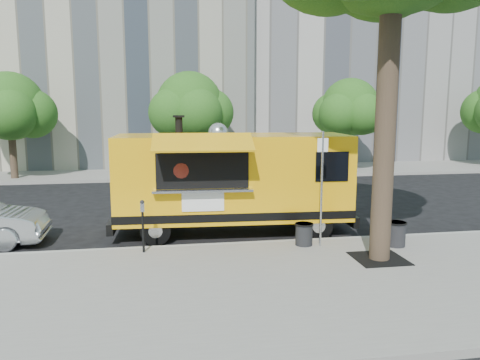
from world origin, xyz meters
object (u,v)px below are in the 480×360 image
object	(u,v)px
far_tree_b	(190,105)
food_truck	(232,179)
sign_post	(322,182)
far_tree_a	(10,106)
parking_meter	(143,220)
far_tree_c	(350,108)
trash_bin_left	(304,233)
trash_bin_right	(396,233)

from	to	relation	value
far_tree_b	food_truck	size ratio (longest dim) A/B	0.77
sign_post	food_truck	bearing A→B (deg)	133.69
far_tree_a	food_truck	size ratio (longest dim) A/B	0.75
far_tree_a	far_tree_b	size ratio (longest dim) A/B	0.97
far_tree_a	parking_meter	world-z (taller)	far_tree_a
far_tree_c	far_tree_a	bearing A→B (deg)	-179.68
trash_bin_left	far_tree_c	bearing A→B (deg)	63.62
far_tree_a	trash_bin_right	xyz separation A→B (m)	(13.50, -14.17, -3.28)
far_tree_a	trash_bin_left	bearing A→B (deg)	-50.88
parking_meter	trash_bin_left	size ratio (longest dim) A/B	2.29
parking_meter	trash_bin_left	world-z (taller)	parking_meter
parking_meter	sign_post	bearing A→B (deg)	-2.52
far_tree_b	far_tree_c	xyz separation A→B (m)	(9.00, -0.30, -0.12)
far_tree_a	far_tree_b	xyz separation A→B (m)	(9.00, 0.40, 0.06)
far_tree_c	sign_post	distance (m)	15.48
sign_post	trash_bin_right	world-z (taller)	sign_post
far_tree_c	far_tree_b	bearing A→B (deg)	178.09
sign_post	far_tree_c	bearing A→B (deg)	65.19
sign_post	trash_bin_left	xyz separation A→B (m)	(-0.40, 0.14, -1.39)
sign_post	trash_bin_right	bearing A→B (deg)	-9.34
far_tree_a	parking_meter	distance (m)	15.59
far_tree_b	trash_bin_left	distance (m)	14.67
sign_post	parking_meter	size ratio (longest dim) A/B	2.25
trash_bin_right	parking_meter	bearing A→B (deg)	175.42
far_tree_c	food_truck	size ratio (longest dim) A/B	0.73
far_tree_a	far_tree_c	distance (m)	18.00
far_tree_a	far_tree_c	xyz separation A→B (m)	(18.00, 0.10, -0.06)
far_tree_b	far_tree_c	size ratio (longest dim) A/B	1.06
far_tree_c	trash_bin_right	size ratio (longest dim) A/B	8.09
sign_post	trash_bin_right	xyz separation A→B (m)	(1.95, -0.32, -1.36)
far_tree_b	sign_post	bearing A→B (deg)	-79.85
far_tree_c	trash_bin_right	xyz separation A→B (m)	(-4.50, -14.27, -3.23)
parking_meter	food_truck	xyz separation A→B (m)	(2.52, 1.92, 0.66)
sign_post	parking_meter	bearing A→B (deg)	177.48
parking_meter	trash_bin_right	size ratio (longest dim) A/B	2.07
trash_bin_left	far_tree_b	bearing A→B (deg)	98.66
parking_meter	trash_bin_left	bearing A→B (deg)	-0.84
sign_post	far_tree_a	bearing A→B (deg)	129.83
sign_post	parking_meter	distance (m)	4.64
parking_meter	far_tree_c	bearing A→B (deg)	51.34
far_tree_a	sign_post	xyz separation A→B (m)	(11.55, -13.85, -1.93)
sign_post	food_truck	distance (m)	2.94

